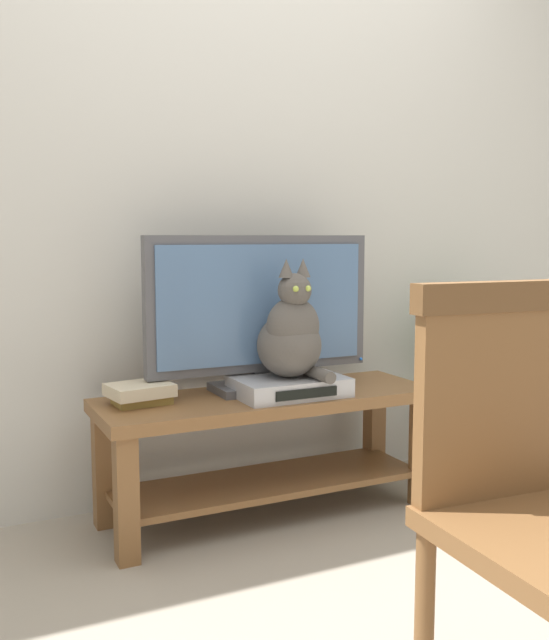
{
  "coord_description": "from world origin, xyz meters",
  "views": [
    {
      "loc": [
        -1.09,
        -1.68,
        1.04
      ],
      "look_at": [
        0.0,
        0.59,
        0.74
      ],
      "focal_mm": 40.05,
      "sensor_mm": 36.0,
      "label": 1
    }
  ],
  "objects_px": {
    "cat": "(291,335)",
    "book_stack": "(140,393)",
    "tv": "(261,311)",
    "potted_plant": "(481,369)",
    "tv_stand": "(269,431)",
    "wooden_chair": "(546,488)",
    "media_box": "(289,386)"
  },
  "relations": [
    {
      "from": "cat",
      "to": "book_stack",
      "type": "bearing_deg",
      "value": 167.66
    },
    {
      "from": "tv",
      "to": "potted_plant",
      "type": "xyz_separation_m",
      "value": [
        0.99,
        -0.08,
        -0.29
      ]
    },
    {
      "from": "potted_plant",
      "to": "tv",
      "type": "bearing_deg",
      "value": 175.59
    },
    {
      "from": "tv_stand",
      "to": "book_stack",
      "type": "relative_size",
      "value": 5.45
    },
    {
      "from": "book_stack",
      "to": "tv_stand",
      "type": "bearing_deg",
      "value": -5.58
    },
    {
      "from": "tv_stand",
      "to": "wooden_chair",
      "type": "bearing_deg",
      "value": -92.35
    },
    {
      "from": "tv_stand",
      "to": "cat",
      "type": "relative_size",
      "value": 2.91
    },
    {
      "from": "tv_stand",
      "to": "tv",
      "type": "distance_m",
      "value": 0.45
    },
    {
      "from": "cat",
      "to": "wooden_chair",
      "type": "height_order",
      "value": "cat"
    },
    {
      "from": "tv",
      "to": "media_box",
      "type": "bearing_deg",
      "value": -64.71
    },
    {
      "from": "tv",
      "to": "book_stack",
      "type": "height_order",
      "value": "tv"
    },
    {
      "from": "cat",
      "to": "potted_plant",
      "type": "distance_m",
      "value": 0.96
    },
    {
      "from": "cat",
      "to": "tv",
      "type": "bearing_deg",
      "value": 113.44
    },
    {
      "from": "media_box",
      "to": "tv_stand",
      "type": "bearing_deg",
      "value": 135.37
    },
    {
      "from": "cat",
      "to": "potted_plant",
      "type": "height_order",
      "value": "cat"
    },
    {
      "from": "tv",
      "to": "book_stack",
      "type": "relative_size",
      "value": 3.82
    },
    {
      "from": "tv_stand",
      "to": "wooden_chair",
      "type": "xyz_separation_m",
      "value": [
        -0.06,
        -1.36,
        0.24
      ]
    },
    {
      "from": "tv_stand",
      "to": "media_box",
      "type": "bearing_deg",
      "value": -44.63
    },
    {
      "from": "book_stack",
      "to": "potted_plant",
      "type": "height_order",
      "value": "potted_plant"
    },
    {
      "from": "potted_plant",
      "to": "media_box",
      "type": "bearing_deg",
      "value": -177.39
    },
    {
      "from": "tv_stand",
      "to": "potted_plant",
      "type": "bearing_deg",
      "value": -0.75
    },
    {
      "from": "cat",
      "to": "wooden_chair",
      "type": "bearing_deg",
      "value": -95.01
    },
    {
      "from": "tv_stand",
      "to": "book_stack",
      "type": "bearing_deg",
      "value": 174.42
    },
    {
      "from": "tv_stand",
      "to": "wooden_chair",
      "type": "height_order",
      "value": "wooden_chair"
    },
    {
      "from": "wooden_chair",
      "to": "cat",
      "type": "bearing_deg",
      "value": 84.99
    },
    {
      "from": "media_box",
      "to": "potted_plant",
      "type": "xyz_separation_m",
      "value": [
        0.93,
        0.04,
        -0.02
      ]
    },
    {
      "from": "tv_stand",
      "to": "book_stack",
      "type": "distance_m",
      "value": 0.5
    },
    {
      "from": "tv",
      "to": "media_box",
      "type": "xyz_separation_m",
      "value": [
        0.06,
        -0.12,
        -0.27
      ]
    },
    {
      "from": "tv_stand",
      "to": "wooden_chair",
      "type": "relative_size",
      "value": 1.32
    },
    {
      "from": "wooden_chair",
      "to": "book_stack",
      "type": "xyz_separation_m",
      "value": [
        -0.41,
        1.41,
        -0.06
      ]
    },
    {
      "from": "media_box",
      "to": "potted_plant",
      "type": "distance_m",
      "value": 0.93
    },
    {
      "from": "book_stack",
      "to": "potted_plant",
      "type": "relative_size",
      "value": 0.3
    }
  ]
}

